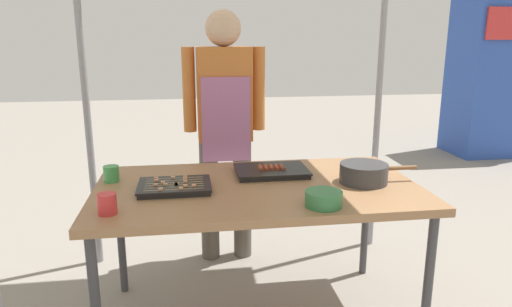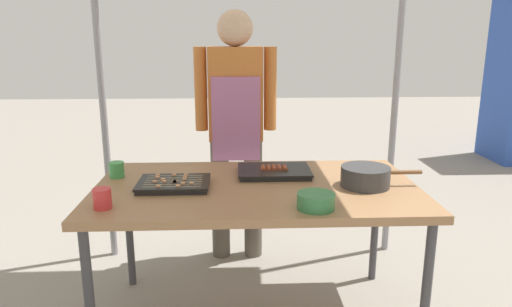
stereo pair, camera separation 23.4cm
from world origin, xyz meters
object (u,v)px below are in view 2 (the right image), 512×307
tray_meat_skewers (174,184)px  drink_cup_by_wok (117,170)px  stall_table (256,195)px  drink_cup_near_edge (102,199)px  tray_grilled_sausages (274,171)px  cooking_wok (366,176)px  vendor_woman (236,117)px  condiment_bowl (316,201)px

tray_meat_skewers → drink_cup_by_wok: bearing=150.5°
stall_table → drink_cup_near_edge: (-0.68, -0.29, 0.10)m
stall_table → tray_grilled_sausages: bearing=60.0°
cooking_wok → vendor_woman: vendor_woman is taller
drink_cup_by_wok → stall_table: bearing=-12.9°
tray_grilled_sausages → condiment_bowl: 0.53m
stall_table → condiment_bowl: 0.42m
tray_grilled_sausages → tray_meat_skewers: (-0.51, -0.19, -0.00)m
tray_meat_skewers → vendor_woman: bearing=68.0°
cooking_wok → condiment_bowl: (-0.30, -0.30, -0.02)m
stall_table → condiment_bowl: condiment_bowl is taller
tray_grilled_sausages → condiment_bowl: size_ratio=2.35×
tray_meat_skewers → drink_cup_by_wok: 0.37m
tray_grilled_sausages → vendor_woman: bearing=109.3°
condiment_bowl → drink_cup_near_edge: 0.92m
condiment_bowl → drink_cup_by_wok: drink_cup_by_wok is taller
drink_cup_near_edge → drink_cup_by_wok: 0.46m
drink_cup_by_wok → vendor_woman: (0.63, 0.58, 0.18)m
cooking_wok → drink_cup_by_wok: bearing=170.7°
stall_table → drink_cup_by_wok: (-0.73, 0.17, 0.09)m
cooking_wok → vendor_woman: (-0.64, 0.79, 0.16)m
stall_table → drink_cup_by_wok: drink_cup_by_wok is taller
vendor_woman → stall_table: bearing=97.5°
drink_cup_by_wok → vendor_woman: vendor_woman is taller
tray_meat_skewers → drink_cup_by_wok: (-0.32, 0.18, 0.02)m
tray_meat_skewers → vendor_woman: (0.31, 0.76, 0.20)m
tray_grilled_sausages → drink_cup_by_wok: 0.83m
tray_meat_skewers → stall_table: bearing=2.0°
tray_meat_skewers → cooking_wok: size_ratio=0.87×
tray_grilled_sausages → cooking_wok: size_ratio=0.96×
tray_meat_skewers → condiment_bowl: (0.65, -0.32, 0.02)m
drink_cup_near_edge → drink_cup_by_wok: bearing=96.2°
tray_meat_skewers → drink_cup_by_wok: drink_cup_by_wok is taller
drink_cup_near_edge → tray_grilled_sausages: bearing=31.1°
tray_grilled_sausages → drink_cup_by_wok: drink_cup_by_wok is taller
cooking_wok → vendor_woman: 1.03m
stall_table → vendor_woman: vendor_woman is taller
tray_grilled_sausages → drink_cup_near_edge: drink_cup_near_edge is taller
vendor_woman → condiment_bowl: bearing=107.4°
tray_grilled_sausages → cooking_wok: 0.49m
tray_meat_skewers → drink_cup_near_edge: 0.39m
condiment_bowl → drink_cup_by_wok: (-0.97, 0.50, 0.01)m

